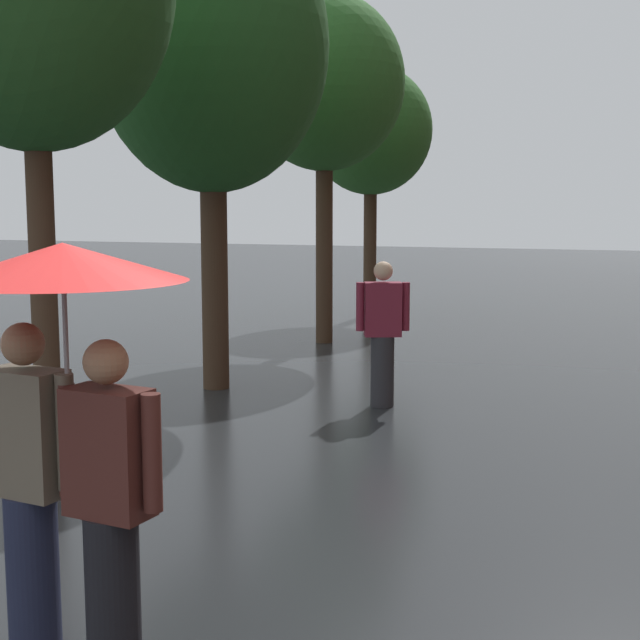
# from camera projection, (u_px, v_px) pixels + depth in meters

# --- Properties ---
(street_tree_1) EXTENTS (2.75, 2.75, 5.78)m
(street_tree_1) POSITION_uv_depth(u_px,v_px,m) (211.00, 47.00, 10.53)
(street_tree_1) COLOR #473323
(street_tree_1) RESTS_ON ground
(street_tree_2) EXTENTS (2.50, 2.50, 5.45)m
(street_tree_2) POSITION_uv_depth(u_px,v_px,m) (324.00, 84.00, 14.06)
(street_tree_2) COLOR #473323
(street_tree_2) RESTS_ON ground
(street_tree_3) EXTENTS (2.38, 2.38, 4.85)m
(street_tree_3) POSITION_uv_depth(u_px,v_px,m) (371.00, 132.00, 17.53)
(street_tree_3) COLOR #473323
(street_tree_3) RESTS_ON ground
(couple_under_umbrella) EXTENTS (1.17, 1.17, 2.08)m
(couple_under_umbrella) POSITION_uv_depth(u_px,v_px,m) (66.00, 384.00, 4.29)
(couple_under_umbrella) COLOR #1E233D
(couple_under_umbrella) RESTS_ON ground
(pedestrian_walking_midground) EXTENTS (0.56, 0.35, 1.61)m
(pedestrian_walking_midground) POSITION_uv_depth(u_px,v_px,m) (383.00, 333.00, 9.97)
(pedestrian_walking_midground) COLOR #2D2D33
(pedestrian_walking_midground) RESTS_ON ground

